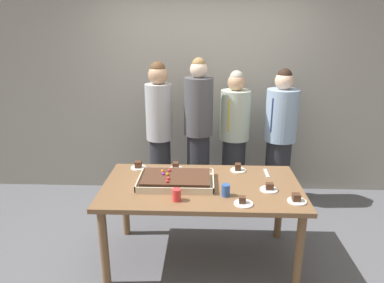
{
  "coord_description": "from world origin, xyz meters",
  "views": [
    {
      "loc": [
        0.02,
        -2.79,
        2.07
      ],
      "look_at": [
        -0.09,
        0.15,
        1.11
      ],
      "focal_mm": 32.71,
      "sensor_mm": 36.0,
      "label": 1
    }
  ],
  "objects": [
    {
      "name": "plated_slice_far_left",
      "position": [
        0.35,
        0.33,
        0.78
      ],
      "size": [
        0.15,
        0.15,
        0.07
      ],
      "color": "white",
      "rests_on": "party_table"
    },
    {
      "name": "interior_back_panel",
      "position": [
        0.0,
        1.6,
        1.5
      ],
      "size": [
        8.0,
        0.12,
        3.0
      ],
      "primitive_type": "cube",
      "color": "#9E998E",
      "rests_on": "ground_plane"
    },
    {
      "name": "drink_cup_middle",
      "position": [
        -0.19,
        -0.3,
        0.81
      ],
      "size": [
        0.07,
        0.07,
        0.1
      ],
      "primitive_type": "cylinder",
      "color": "red",
      "rests_on": "party_table"
    },
    {
      "name": "plated_slice_near_left",
      "position": [
        -0.62,
        0.36,
        0.78
      ],
      "size": [
        0.15,
        0.15,
        0.07
      ],
      "color": "white",
      "rests_on": "party_table"
    },
    {
      "name": "person_striped_tie_right",
      "position": [
        -0.49,
        1.04,
        0.92
      ],
      "size": [
        0.3,
        0.3,
        1.72
      ],
      "rotation": [
        0.0,
        0.0,
        -1.31
      ],
      "color": "#28282D",
      "rests_on": "ground_plane"
    },
    {
      "name": "sheet_cake",
      "position": [
        -0.22,
        0.02,
        0.79
      ],
      "size": [
        0.66,
        0.44,
        0.1
      ],
      "color": "beige",
      "rests_on": "party_table"
    },
    {
      "name": "plated_slice_far_right",
      "position": [
        0.33,
        -0.34,
        0.77
      ],
      "size": [
        0.15,
        0.15,
        0.06
      ],
      "color": "white",
      "rests_on": "party_table"
    },
    {
      "name": "plated_slice_center_front",
      "position": [
        -0.25,
        0.34,
        0.78
      ],
      "size": [
        0.15,
        0.15,
        0.07
      ],
      "color": "white",
      "rests_on": "party_table"
    },
    {
      "name": "person_serving_front",
      "position": [
        0.38,
        1.19,
        0.83
      ],
      "size": [
        0.35,
        0.35,
        1.61
      ],
      "rotation": [
        0.0,
        0.0,
        -2.05
      ],
      "color": "#28282D",
      "rests_on": "ground_plane"
    },
    {
      "name": "drink_cup_nearest",
      "position": [
        0.2,
        -0.2,
        0.81
      ],
      "size": [
        0.07,
        0.07,
        0.1
      ],
      "primitive_type": "cylinder",
      "color": "#2D5199",
      "rests_on": "party_table"
    },
    {
      "name": "plated_slice_near_right",
      "position": [
        0.75,
        -0.28,
        0.78
      ],
      "size": [
        0.15,
        0.15,
        0.07
      ],
      "color": "white",
      "rests_on": "party_table"
    },
    {
      "name": "ground_plane",
      "position": [
        0.0,
        0.0,
        0.0
      ],
      "size": [
        12.0,
        12.0,
        0.0
      ],
      "primitive_type": "plane",
      "color": "#5B5B60"
    },
    {
      "name": "person_green_shirt_behind",
      "position": [
        -0.05,
        0.99,
        0.92
      ],
      "size": [
        0.32,
        0.32,
        1.77
      ],
      "rotation": [
        0.0,
        0.0,
        -1.75
      ],
      "color": "#28282D",
      "rests_on": "ground_plane"
    },
    {
      "name": "cake_server_utensil",
      "position": [
        0.61,
        0.27,
        0.76
      ],
      "size": [
        0.03,
        0.2,
        0.01
      ],
      "primitive_type": "cube",
      "color": "silver",
      "rests_on": "party_table"
    },
    {
      "name": "plated_slice_center_back",
      "position": [
        0.57,
        -0.08,
        0.78
      ],
      "size": [
        0.15,
        0.15,
        0.07
      ],
      "color": "white",
      "rests_on": "party_table"
    },
    {
      "name": "party_table",
      "position": [
        0.0,
        0.0,
        0.67
      ],
      "size": [
        1.73,
        0.94,
        0.76
      ],
      "color": "brown",
      "rests_on": "ground_plane"
    },
    {
      "name": "person_far_right_suit",
      "position": [
        0.91,
        1.17,
        0.84
      ],
      "size": [
        0.37,
        0.37,
        1.64
      ],
      "rotation": [
        0.0,
        0.0,
        -2.35
      ],
      "color": "#28282D",
      "rests_on": "ground_plane"
    }
  ]
}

